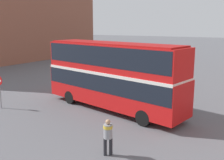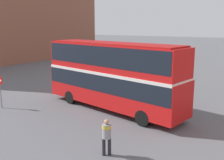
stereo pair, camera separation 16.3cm
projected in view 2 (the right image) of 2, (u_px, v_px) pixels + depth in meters
name	position (u px, v px, depth m)	size (l,w,h in m)	color
ground_plane	(108.00, 106.00, 19.45)	(240.00, 240.00, 0.00)	#5B5B60
building_row_left	(4.00, 15.00, 43.27)	(11.31, 36.35, 15.16)	#935642
double_decker_bus	(112.00, 72.00, 18.20)	(11.27, 4.46, 4.73)	red
pedestrian_foreground	(107.00, 133.00, 11.90)	(0.60, 0.60, 1.74)	#232328
parked_car_kerb_far	(98.00, 60.00, 39.21)	(4.41, 2.45, 1.44)	silver
no_entry_sign	(0.00, 86.00, 18.71)	(0.67, 0.08, 2.39)	gray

